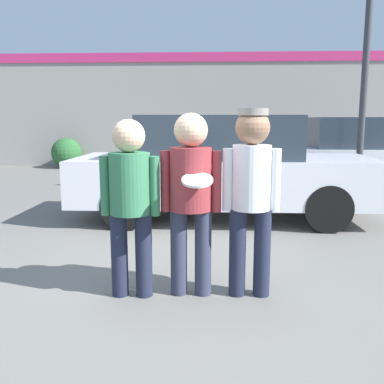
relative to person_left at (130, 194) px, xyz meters
The scene contains 8 objects.
ground_plane 0.98m from the person_left, 24.01° to the left, with size 56.00×56.00×0.00m, color #66635E.
storefront_building 10.79m from the person_left, 88.46° to the left, with size 24.00×0.22×3.70m.
person_left is the anchor object (origin of this frame).
person_middle_with_frisbee 0.53m from the person_left, ahead, with size 0.54×0.57×1.63m.
person_right 1.06m from the person_left, ahead, with size 0.50×0.33×1.67m.
parked_car_near 3.25m from the person_left, 74.58° to the left, with size 4.66×1.81×1.64m.
parked_car_far 7.07m from the person_left, 55.35° to the left, with size 4.37×1.82×1.62m.
shrub 10.87m from the person_left, 112.07° to the left, with size 0.98×0.98×0.98m.
Camera 1 is at (0.44, -3.77, 1.58)m, focal length 40.00 mm.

